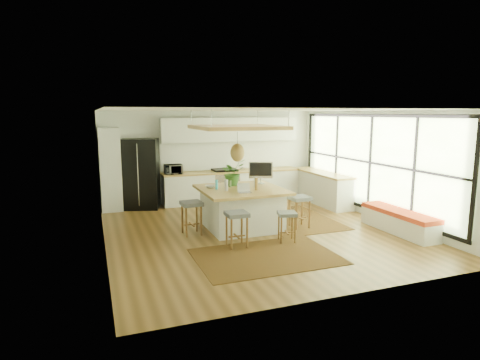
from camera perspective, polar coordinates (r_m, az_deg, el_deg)
name	(u,v)px	position (r m, az deg, el deg)	size (l,w,h in m)	color
floor	(256,231)	(9.23, 2.26, -7.16)	(7.00, 7.00, 0.00)	#563A18
ceiling	(257,110)	(8.85, 2.37, 9.84)	(7.00, 7.00, 0.00)	white
wall_back	(212,156)	(12.22, -4.00, 3.37)	(6.50, 6.50, 0.00)	silver
wall_front	(351,205)	(5.92, 15.45, -3.46)	(6.50, 6.50, 0.00)	silver
wall_left	(101,180)	(8.27, -18.97, -0.02)	(7.00, 7.00, 0.00)	silver
wall_right	(377,165)	(10.61, 18.75, 1.97)	(7.00, 7.00, 0.00)	silver
window_wall	(376,163)	(10.59, 18.64, 2.24)	(0.10, 6.20, 2.60)	black
pantry	(110,170)	(11.46, -17.83, 1.40)	(0.55, 0.60, 2.25)	silver
back_counter_base	(233,186)	(12.22, -1.05, -0.92)	(4.20, 0.60, 0.88)	silver
back_counter_top	(233,171)	(12.14, -1.06, 1.21)	(4.24, 0.64, 0.05)	olive
backsplash	(229,156)	(12.37, -1.53, 3.46)	(4.20, 0.02, 0.80)	white
upper_cabinets	(231,129)	(12.16, -1.30, 7.14)	(4.20, 0.34, 0.70)	silver
range	(225,185)	(12.13, -2.17, -0.72)	(0.76, 0.62, 1.00)	#A5A5AA
right_counter_base	(322,188)	(12.18, 11.45, -1.14)	(0.60, 2.50, 0.88)	silver
right_counter_top	(322,173)	(12.10, 11.52, 1.00)	(0.64, 2.54, 0.05)	olive
window_bench	(399,221)	(9.73, 21.47, -5.43)	(0.52, 2.00, 0.50)	silver
ceiling_panel	(237,139)	(9.13, -0.37, 5.76)	(1.86, 1.86, 0.80)	olive
rug_near	(266,256)	(7.65, 3.73, -10.69)	(2.60, 1.80, 0.01)	black
rug_right	(293,219)	(10.25, 7.54, -5.52)	(1.80, 2.60, 0.01)	black
fridge	(141,175)	(11.54, -13.84, 0.63)	(0.97, 0.76, 1.94)	black
island	(241,208)	(9.34, 0.19, -4.00)	(1.85, 1.85, 0.93)	olive
stool_near_left	(237,230)	(8.05, -0.46, -7.03)	(0.42, 0.42, 0.71)	#52555A
stool_near_right	(287,225)	(8.43, 6.63, -6.32)	(0.37, 0.37, 0.63)	#52555A
stool_right_front	(299,213)	(9.49, 8.39, -4.58)	(0.44, 0.44, 0.74)	#52555A
stool_right_back	(288,205)	(10.23, 6.76, -3.51)	(0.38, 0.38, 0.64)	#52555A
stool_left_side	(192,219)	(8.93, -6.84, -5.43)	(0.44, 0.44, 0.74)	#52555A
laptop	(245,187)	(8.72, 0.68, -1.04)	(0.28, 0.30, 0.21)	#A5A5AA
monitor	(261,173)	(9.82, 2.94, 0.96)	(0.59, 0.21, 0.55)	#A5A5AA
microwave	(173,168)	(11.60, -9.40, 1.65)	(0.49, 0.27, 0.33)	#A5A5AA
island_plant	(233,175)	(9.60, -1.06, 0.68)	(0.57, 0.63, 0.49)	#1E4C19
island_bowl	(210,187)	(9.35, -4.23, -0.93)	(0.23, 0.23, 0.06)	silver
island_bottle_0	(217,185)	(9.15, -3.26, -0.72)	(0.07, 0.07, 0.19)	#34B1D2
island_bottle_1	(227,187)	(8.96, -1.87, -0.93)	(0.07, 0.07, 0.19)	#BABBC0
island_bottle_2	(256,186)	(9.04, 2.34, -0.83)	(0.07, 0.07, 0.19)	olive
island_bottle_3	(255,183)	(9.40, 2.08, -0.44)	(0.07, 0.07, 0.19)	silver
island_bottle_4	(230,183)	(9.40, -1.49, -0.44)	(0.07, 0.07, 0.19)	#63804C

